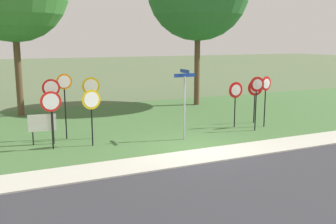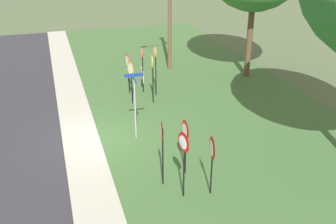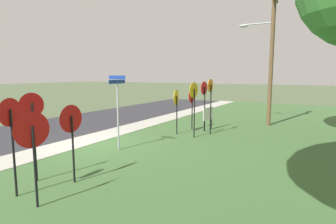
% 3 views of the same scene
% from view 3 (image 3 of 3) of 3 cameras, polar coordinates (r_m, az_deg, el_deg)
% --- Properties ---
extents(ground_plane, '(160.00, 160.00, 0.00)m').
position_cam_3_polar(ground_plane, '(12.84, -14.90, -6.44)').
color(ground_plane, '#4C5B3D').
extents(road_asphalt, '(44.00, 6.40, 0.01)m').
position_cam_3_polar(road_asphalt, '(16.49, -26.99, -3.90)').
color(road_asphalt, '#2D2D33').
rests_on(road_asphalt, ground_plane).
extents(sidewalk_strip, '(44.00, 1.60, 0.06)m').
position_cam_3_polar(sidewalk_strip, '(13.39, -17.37, -5.82)').
color(sidewalk_strip, '#ADAA9E').
rests_on(sidewalk_strip, ground_plane).
extents(grass_median, '(44.00, 12.00, 0.04)m').
position_cam_3_polar(grass_median, '(9.79, 11.71, -10.69)').
color(grass_median, '#3D6033').
rests_on(grass_median, ground_plane).
extents(stop_sign_near_left, '(0.74, 0.12, 2.66)m').
position_cam_3_polar(stop_sign_near_left, '(13.39, 5.32, 2.97)').
color(stop_sign_near_left, black).
rests_on(stop_sign_near_left, grass_median).
extents(stop_sign_near_right, '(0.78, 0.15, 2.28)m').
position_cam_3_polar(stop_sign_near_right, '(14.11, 1.71, 2.07)').
color(stop_sign_near_right, black).
rests_on(stop_sign_near_right, grass_median).
extents(stop_sign_far_left, '(0.66, 0.10, 2.81)m').
position_cam_3_polar(stop_sign_far_left, '(14.15, 8.68, 3.47)').
color(stop_sign_far_left, black).
rests_on(stop_sign_far_left, grass_median).
extents(stop_sign_far_center, '(0.80, 0.10, 2.28)m').
position_cam_3_polar(stop_sign_far_center, '(15.41, 4.87, 2.55)').
color(stop_sign_far_center, black).
rests_on(stop_sign_far_center, grass_median).
extents(stop_sign_far_right, '(0.70, 0.12, 2.67)m').
position_cam_3_polar(stop_sign_far_right, '(14.95, 7.41, 3.40)').
color(stop_sign_far_right, black).
rests_on(stop_sign_far_right, grass_median).
extents(yield_sign_near_left, '(0.69, 0.17, 2.48)m').
position_cam_3_polar(yield_sign_near_left, '(7.80, -29.49, -2.11)').
color(yield_sign_near_left, black).
rests_on(yield_sign_near_left, grass_median).
extents(yield_sign_near_right, '(0.82, 0.18, 2.23)m').
position_cam_3_polar(yield_sign_near_right, '(6.97, -26.03, -4.61)').
color(yield_sign_near_right, black).
rests_on(yield_sign_near_right, grass_median).
extents(yield_sign_far_left, '(0.70, 0.17, 2.54)m').
position_cam_3_polar(yield_sign_far_left, '(8.67, -26.02, -0.70)').
color(yield_sign_far_left, black).
rests_on(yield_sign_far_left, grass_median).
extents(yield_sign_far_right, '(0.78, 0.10, 2.21)m').
position_cam_3_polar(yield_sign_far_right, '(8.19, -19.19, -2.58)').
color(yield_sign_far_right, black).
rests_on(yield_sign_far_right, grass_median).
extents(street_name_post, '(0.96, 0.82, 3.00)m').
position_cam_3_polar(street_name_post, '(11.30, -10.24, 1.18)').
color(street_name_post, '#9EA0A8').
rests_on(street_name_post, grass_median).
extents(utility_pole, '(2.10, 2.09, 8.33)m').
position_cam_3_polar(utility_pole, '(17.69, 20.02, 12.01)').
color(utility_pole, brown).
rests_on(utility_pole, grass_median).
extents(notice_board, '(1.10, 0.16, 1.25)m').
position_cam_3_polar(notice_board, '(15.42, 8.22, -0.61)').
color(notice_board, black).
rests_on(notice_board, grass_median).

